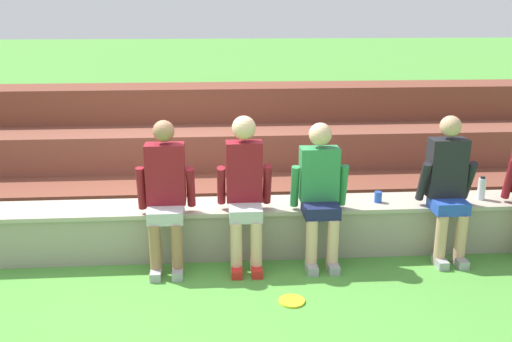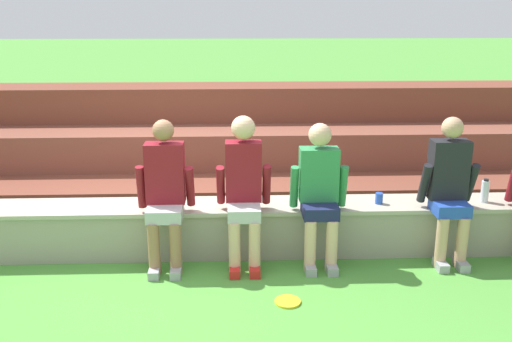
# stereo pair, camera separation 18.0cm
# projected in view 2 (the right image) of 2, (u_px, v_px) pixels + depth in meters

# --- Properties ---
(ground_plane) EXTENTS (80.00, 80.00, 0.00)m
(ground_plane) POSITION_uv_depth(u_px,v_px,m) (174.00, 262.00, 5.50)
(ground_plane) COLOR #4C9338
(stone_seating_wall) EXTENTS (8.67, 0.52, 0.51)m
(stone_seating_wall) POSITION_uv_depth(u_px,v_px,m) (176.00, 227.00, 5.65)
(stone_seating_wall) COLOR gray
(stone_seating_wall) RESTS_ON ground
(brick_bleachers) EXTENTS (9.99, 2.24, 1.38)m
(brick_bleachers) POSITION_uv_depth(u_px,v_px,m) (189.00, 155.00, 7.39)
(brick_bleachers) COLOR brown
(brick_bleachers) RESTS_ON ground
(person_left_of_center) EXTENTS (0.54, 0.54, 1.42)m
(person_left_of_center) POSITION_uv_depth(u_px,v_px,m) (165.00, 191.00, 5.25)
(person_left_of_center) COLOR #996B4C
(person_left_of_center) RESTS_ON ground
(person_center) EXTENTS (0.52, 0.58, 1.44)m
(person_center) POSITION_uv_depth(u_px,v_px,m) (244.00, 187.00, 5.29)
(person_center) COLOR #DBAD89
(person_center) RESTS_ON ground
(person_right_of_center) EXTENTS (0.55, 0.53, 1.37)m
(person_right_of_center) POSITION_uv_depth(u_px,v_px,m) (319.00, 190.00, 5.31)
(person_right_of_center) COLOR #DBAD89
(person_right_of_center) RESTS_ON ground
(person_far_right) EXTENTS (0.54, 0.51, 1.42)m
(person_far_right) POSITION_uv_depth(u_px,v_px,m) (449.00, 186.00, 5.37)
(person_far_right) COLOR tan
(person_far_right) RESTS_ON ground
(water_bottle_mid_right) EXTENTS (0.08, 0.08, 0.24)m
(water_bottle_mid_right) POSITION_uv_depth(u_px,v_px,m) (485.00, 191.00, 5.64)
(water_bottle_mid_right) COLOR silver
(water_bottle_mid_right) RESTS_ON stone_seating_wall
(plastic_cup_middle) EXTENTS (0.08, 0.08, 0.11)m
(plastic_cup_middle) POSITION_uv_depth(u_px,v_px,m) (379.00, 198.00, 5.61)
(plastic_cup_middle) COLOR blue
(plastic_cup_middle) RESTS_ON stone_seating_wall
(frisbee) EXTENTS (0.22, 0.22, 0.02)m
(frisbee) POSITION_uv_depth(u_px,v_px,m) (288.00, 302.00, 4.75)
(frisbee) COLOR yellow
(frisbee) RESTS_ON ground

